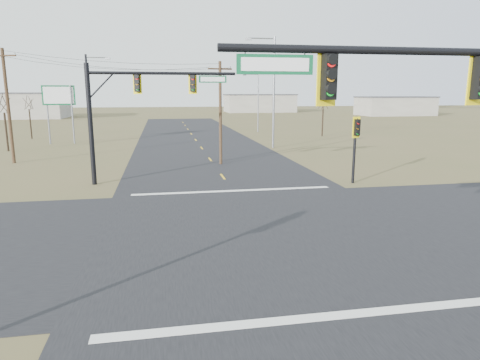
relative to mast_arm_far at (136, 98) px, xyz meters
The scene contains 19 objects.
ground 13.59m from the mast_arm_far, 62.82° to the right, with size 320.00×320.00×0.00m, color brown.
road_ew 13.59m from the mast_arm_far, 62.82° to the right, with size 160.00×14.00×0.02m, color black.
road_ns 13.59m from the mast_arm_far, 62.82° to the right, with size 14.00×160.00×0.02m, color black.
stop_bar_near 20.17m from the mast_arm_far, 72.98° to the right, with size 12.00×0.40×0.01m, color silver.
stop_bar_far 8.65m from the mast_arm_far, 32.10° to the right, with size 12.00×0.40×0.01m, color silver.
mast_arm_far is the anchor object (origin of this frame).
pedestal_signal_ne 14.28m from the mast_arm_far, 11.22° to the right, with size 0.63×0.54×4.36m.
utility_pole_near 8.99m from the mast_arm_far, 45.13° to the left, with size 1.99×0.60×8.27m.
utility_pole_far 14.86m from the mast_arm_far, 136.79° to the left, with size 2.22×0.79×9.35m.
highway_sign 25.79m from the mast_arm_far, 112.36° to the left, with size 3.53×0.40×6.62m.
streetlight_a 20.52m from the mast_arm_far, 50.69° to the left, with size 3.20×0.46×11.42m.
streetlight_b 37.87m from the mast_arm_far, 65.68° to the left, with size 2.41×0.35×8.61m.
streetlight_c 25.48m from the mast_arm_far, 104.70° to the left, with size 2.79×0.36×9.97m.
bare_tree_a 22.85m from the mast_arm_far, 127.25° to the left, with size 2.95×2.95×6.05m.
bare_tree_b 33.71m from the mast_arm_far, 116.19° to the left, with size 2.49×2.49×5.76m.
bare_tree_c 35.17m from the mast_arm_far, 49.29° to the left, with size 2.83×2.83×5.86m.
warehouse_left 86.12m from the mast_arm_far, 113.50° to the left, with size 28.00×14.00×5.50m, color #AAA697.
warehouse_mid 103.63m from the mast_arm_far, 72.77° to the left, with size 20.00×12.00×5.00m, color #AAA697.
warehouse_right 95.70m from the mast_arm_far, 50.62° to the left, with size 18.00×10.00×4.50m, color #AAA697.
Camera 1 is at (-4.10, -17.29, 5.87)m, focal length 32.00 mm.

